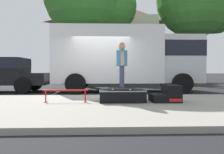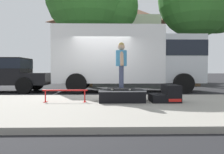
{
  "view_description": "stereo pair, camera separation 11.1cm",
  "coord_description": "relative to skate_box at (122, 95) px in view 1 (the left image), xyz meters",
  "views": [
    {
      "loc": [
        0.05,
        -9.25,
        1.03
      ],
      "look_at": [
        0.36,
        -1.41,
        0.81
      ],
      "focal_mm": 37.97,
      "sensor_mm": 36.0,
      "label": 1
    },
    {
      "loc": [
        0.16,
        -9.25,
        1.03
      ],
      "look_at": [
        0.36,
        -1.41,
        0.81
      ],
      "focal_mm": 37.97,
      "sensor_mm": 36.0,
      "label": 2
    }
  ],
  "objects": [
    {
      "name": "skateboard",
      "position": [
        -0.01,
        -0.06,
        0.22
      ],
      "size": [
        0.8,
        0.32,
        0.07
      ],
      "color": "black",
      "rests_on": "skate_box"
    },
    {
      "name": "skater_kid",
      "position": [
        -0.01,
        -0.06,
        0.99
      ],
      "size": [
        0.32,
        0.67,
        1.3
      ],
      "color": "#3F4766",
      "rests_on": "skateboard"
    },
    {
      "name": "kicker_ramp",
      "position": [
        1.31,
        -0.0,
        0.02
      ],
      "size": [
        0.8,
        0.84,
        0.49
      ],
      "color": "black",
      "rests_on": "sidewalk_slab"
    },
    {
      "name": "ground_plane",
      "position": [
        -0.61,
        2.44,
        -0.31
      ],
      "size": [
        140.0,
        140.0,
        0.0
      ],
      "primitive_type": "plane",
      "color": "black"
    },
    {
      "name": "box_truck",
      "position": [
        0.63,
        4.64,
        1.4
      ],
      "size": [
        6.91,
        2.63,
        3.05
      ],
      "color": "white",
      "rests_on": "ground"
    },
    {
      "name": "grind_rail",
      "position": [
        -1.63,
        -0.03,
        0.08
      ],
      "size": [
        1.28,
        0.28,
        0.36
      ],
      "color": "red",
      "rests_on": "sidewalk_slab"
    },
    {
      "name": "sidewalk_slab",
      "position": [
        -0.61,
        -0.56,
        -0.25
      ],
      "size": [
        50.0,
        5.0,
        0.12
      ],
      "primitive_type": "cube",
      "color": "gray",
      "rests_on": "ground"
    },
    {
      "name": "skate_box",
      "position": [
        0.0,
        0.0,
        0.0
      ],
      "size": [
        1.31,
        0.82,
        0.34
      ],
      "color": "black",
      "rests_on": "sidewalk_slab"
    },
    {
      "name": "house_behind",
      "position": [
        -0.06,
        17.8,
        3.94
      ],
      "size": [
        9.54,
        8.23,
        8.4
      ],
      "color": "beige",
      "rests_on": "ground"
    },
    {
      "name": "street_tree_main",
      "position": [
        5.71,
        8.46,
        5.19
      ],
      "size": [
        5.46,
        4.96,
        8.14
      ],
      "color": "brown",
      "rests_on": "ground"
    }
  ]
}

